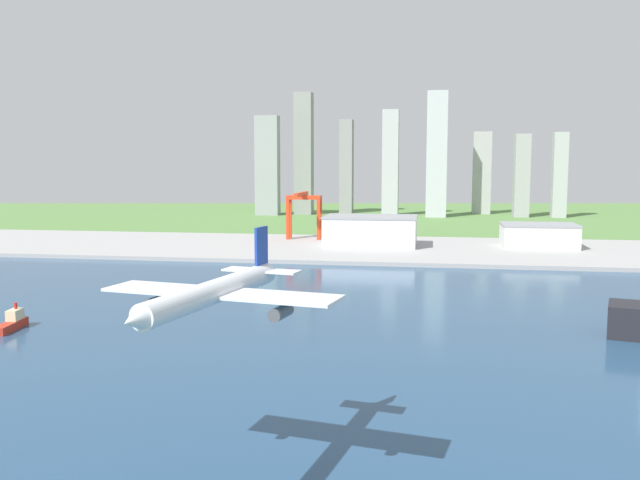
% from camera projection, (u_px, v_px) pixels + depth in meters
% --- Properties ---
extents(ground_plane, '(2400.00, 2400.00, 0.00)m').
position_uv_depth(ground_plane, '(371.00, 313.00, 257.47)').
color(ground_plane, '#557F40').
extents(water_bay, '(840.00, 360.00, 0.15)m').
position_uv_depth(water_bay, '(352.00, 357.00, 198.63)').
color(water_bay, navy).
rests_on(water_bay, ground).
extents(industrial_pier, '(840.00, 140.00, 2.50)m').
position_uv_depth(industrial_pier, '(397.00, 249.00, 443.62)').
color(industrial_pier, '#9D9C9B').
rests_on(industrial_pier, ground).
extents(airplane_landing, '(42.50, 46.26, 13.09)m').
position_uv_depth(airplane_landing, '(214.00, 293.00, 112.00)').
color(airplane_landing, silver).
extents(tugboat_small, '(6.42, 18.24, 8.59)m').
position_uv_depth(tugboat_small, '(12.00, 323.00, 231.73)').
color(tugboat_small, '#B22D1E').
rests_on(tugboat_small, water_bay).
extents(port_crane_red, '(24.98, 41.79, 34.47)m').
position_uv_depth(port_crane_red, '(304.00, 205.00, 488.66)').
color(port_crane_red, red).
rests_on(port_crane_red, industrial_pier).
extents(warehouse_main, '(61.38, 40.15, 19.97)m').
position_uv_depth(warehouse_main, '(371.00, 231.00, 452.27)').
color(warehouse_main, silver).
rests_on(warehouse_main, industrial_pier).
extents(warehouse_annex, '(48.07, 33.62, 15.53)m').
position_uv_depth(warehouse_annex, '(539.00, 235.00, 443.36)').
color(warehouse_annex, silver).
rests_on(warehouse_annex, industrial_pier).
extents(distant_skyline, '(337.93, 73.58, 137.56)m').
position_uv_depth(distant_skyline, '(394.00, 164.00, 754.39)').
color(distant_skyline, '#909598').
rests_on(distant_skyline, ground).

